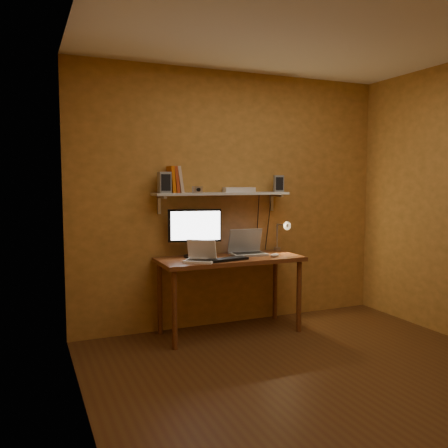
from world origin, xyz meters
name	(u,v)px	position (x,y,z in m)	size (l,w,h in m)	color
room	(325,207)	(0.00, 0.00, 1.30)	(3.44, 3.24, 2.64)	#4F3014
desk	(230,266)	(-0.19, 1.28, 0.66)	(1.40, 0.60, 0.75)	brown
wall_shelf	(222,194)	(-0.19, 1.47, 1.36)	(1.40, 0.25, 0.21)	silver
monitor	(195,230)	(-0.50, 1.43, 1.01)	(0.51, 0.27, 0.47)	black
laptop	(247,248)	(0.03, 1.37, 0.82)	(0.36, 0.27, 0.26)	gray
netbook	(201,256)	(-0.54, 1.15, 0.81)	(0.33, 0.31, 0.20)	white
keyboard	(227,259)	(-0.29, 1.12, 0.76)	(0.40, 0.13, 0.02)	black
mouse	(275,255)	(0.22, 1.13, 0.77)	(0.09, 0.06, 0.03)	white
desk_lamp	(283,232)	(0.47, 1.41, 0.96)	(0.09, 0.23, 0.38)	silver
speaker_left	(164,182)	(-0.79, 1.46, 1.47)	(0.11, 0.11, 0.20)	gray
speaker_right	(279,184)	(0.45, 1.47, 1.46)	(0.10, 0.10, 0.17)	gray
books	(175,180)	(-0.68, 1.49, 1.50)	(0.13, 0.17, 0.26)	#CE5E0F
shelf_camera	(197,190)	(-0.48, 1.41, 1.41)	(0.11, 0.06, 0.06)	silver
router	(239,190)	(-0.01, 1.47, 1.40)	(0.30, 0.20, 0.05)	white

